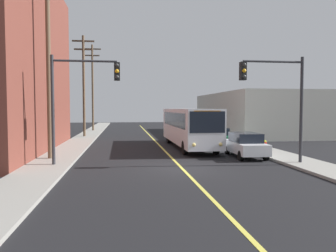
# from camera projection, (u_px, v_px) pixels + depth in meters

# --- Properties ---
(ground_plane) EXTENTS (120.00, 120.00, 0.00)m
(ground_plane) POSITION_uv_depth(u_px,v_px,m) (182.00, 168.00, 17.67)
(ground_plane) COLOR black
(sidewalk_left) EXTENTS (2.50, 90.00, 0.15)m
(sidewalk_left) POSITION_uv_depth(u_px,v_px,m) (72.00, 147.00, 26.58)
(sidewalk_left) COLOR gray
(sidewalk_left) RESTS_ON ground
(sidewalk_right) EXTENTS (2.50, 90.00, 0.15)m
(sidewalk_right) POSITION_uv_depth(u_px,v_px,m) (243.00, 145.00, 28.54)
(sidewalk_right) COLOR gray
(sidewalk_right) RESTS_ON ground
(lane_stripe_center) EXTENTS (0.16, 60.00, 0.01)m
(lane_stripe_center) POSITION_uv_depth(u_px,v_px,m) (155.00, 141.00, 32.51)
(lane_stripe_center) COLOR #D8CC4C
(lane_stripe_center) RESTS_ON ground
(building_right_warehouse) EXTENTS (12.00, 20.67, 5.17)m
(building_right_warehouse) POSITION_uv_depth(u_px,v_px,m) (260.00, 113.00, 42.57)
(building_right_warehouse) COLOR #B2B2A8
(building_right_warehouse) RESTS_ON ground
(city_bus) EXTENTS (2.67, 12.18, 3.20)m
(city_bus) POSITION_uv_depth(u_px,v_px,m) (188.00, 126.00, 27.02)
(city_bus) COLOR silver
(city_bus) RESTS_ON ground
(parked_car_white) EXTENTS (1.94, 4.46, 1.62)m
(parked_car_white) POSITION_uv_depth(u_px,v_px,m) (245.00, 144.00, 21.74)
(parked_car_white) COLOR silver
(parked_car_white) RESTS_ON ground
(parked_car_green) EXTENTS (1.83, 4.41, 1.62)m
(parked_car_green) POSITION_uv_depth(u_px,v_px,m) (216.00, 137.00, 27.73)
(parked_car_green) COLOR #196038
(parked_car_green) RESTS_ON ground
(utility_pole_near) EXTENTS (2.40, 0.28, 11.70)m
(utility_pole_near) POSITION_uv_depth(u_px,v_px,m) (48.00, 55.00, 19.98)
(utility_pole_near) COLOR brown
(utility_pole_near) RESTS_ON sidewalk_left
(utility_pole_mid) EXTENTS (2.40, 0.28, 11.09)m
(utility_pole_mid) POSITION_uv_depth(u_px,v_px,m) (84.00, 82.00, 36.17)
(utility_pole_mid) COLOR brown
(utility_pole_mid) RESTS_ON sidewalk_left
(utility_pole_far) EXTENTS (2.40, 0.28, 11.98)m
(utility_pole_far) POSITION_uv_depth(u_px,v_px,m) (93.00, 84.00, 45.89)
(utility_pole_far) COLOR brown
(utility_pole_far) RESTS_ON sidewalk_left
(traffic_signal_left_corner) EXTENTS (3.75, 0.48, 6.00)m
(traffic_signal_left_corner) POSITION_uv_depth(u_px,v_px,m) (81.00, 89.00, 18.06)
(traffic_signal_left_corner) COLOR #2D2D33
(traffic_signal_left_corner) RESTS_ON sidewalk_left
(traffic_signal_right_corner) EXTENTS (3.75, 0.48, 6.00)m
(traffic_signal_right_corner) POSITION_uv_depth(u_px,v_px,m) (276.00, 89.00, 18.37)
(traffic_signal_right_corner) COLOR #2D2D33
(traffic_signal_right_corner) RESTS_ON sidewalk_right
(fire_hydrant) EXTENTS (0.44, 0.26, 0.84)m
(fire_hydrant) POSITION_uv_depth(u_px,v_px,m) (265.00, 146.00, 23.29)
(fire_hydrant) COLOR red
(fire_hydrant) RESTS_ON sidewalk_right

